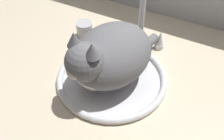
# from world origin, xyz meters

# --- Properties ---
(countertop) EXTENTS (1.23, 0.79, 0.03)m
(countertop) POSITION_xyz_m (0.00, 0.00, 0.01)
(countertop) COLOR beige
(countertop) RESTS_ON ground
(sink_basin) EXTENTS (0.33, 0.33, 0.02)m
(sink_basin) POSITION_xyz_m (0.04, -0.02, 0.04)
(sink_basin) COLOR white
(sink_basin) RESTS_ON countertop
(faucet) EXTENTS (0.18, 0.10, 0.23)m
(faucet) POSITION_xyz_m (0.04, 0.18, 0.11)
(faucet) COLOR silver
(faucet) RESTS_ON countertop
(cat) EXTENTS (0.25, 0.36, 0.19)m
(cat) POSITION_xyz_m (0.04, -0.03, 0.13)
(cat) COLOR slate
(cat) RESTS_ON sink_basin
(metal_jar) EXTENTS (0.06, 0.06, 0.06)m
(metal_jar) POSITION_xyz_m (-0.14, 0.13, 0.06)
(metal_jar) COLOR #B2B5BA
(metal_jar) RESTS_ON countertop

